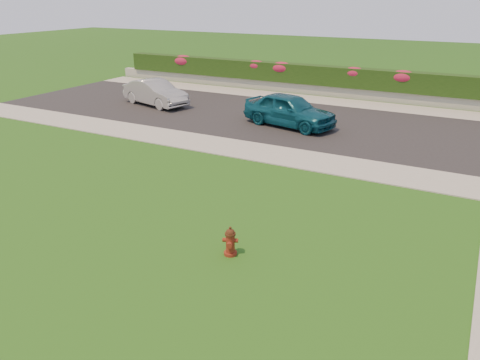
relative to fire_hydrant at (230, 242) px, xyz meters
The scene contains 14 objects.
ground 2.22m from the fire_hydrant, 115.42° to the right, with size 120.00×120.00×0.00m, color black.
street_far 13.41m from the fire_hydrant, 116.30° to the left, with size 26.00×8.00×0.04m, color black.
sidewalk_far 9.88m from the fire_hydrant, 134.67° to the left, with size 24.00×2.00×0.04m, color gray.
sidewalk_beyond 17.13m from the fire_hydrant, 96.50° to the left, with size 34.00×2.00×0.04m, color gray.
retaining_wall 18.62m from the fire_hydrant, 95.98° to the left, with size 34.00×0.40×0.60m, color gray.
hedge 18.74m from the fire_hydrant, 95.95° to the left, with size 32.00×0.90×1.10m, color black.
fire_hydrant is the anchor object (origin of this frame).
sedan_teal 11.43m from the fire_hydrant, 105.73° to the left, with size 1.72×4.29×1.46m, color #0B4357.
sedan_silver 16.04m from the fire_hydrant, 133.53° to the left, with size 1.41×4.04×1.33m, color #9CA0A3.
flower_clump_a 23.19m from the fire_hydrant, 126.92° to the left, with size 1.47×0.94×0.73m, color #AE1D34.
flower_clump_b 20.39m from the fire_hydrant, 114.54° to the left, with size 1.23×0.79×0.61m, color #AE1D34.
flower_clump_c 19.74m from the fire_hydrant, 110.01° to the left, with size 1.39×0.90×0.70m, color #AE1D34.
flower_clump_d 18.70m from the fire_hydrant, 97.03° to the left, with size 1.25×0.80×0.62m, color #AE1D34.
flower_clump_e 18.56m from the fire_hydrant, 88.82° to the left, with size 1.40×0.90×0.70m, color #AE1D34.
Camera 1 is at (5.53, -6.18, 5.57)m, focal length 35.00 mm.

